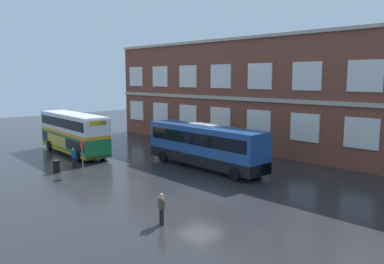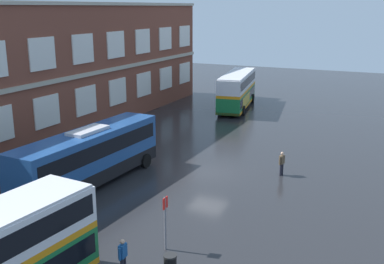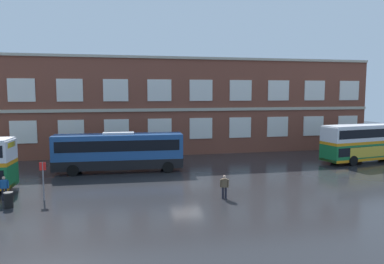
{
  "view_description": "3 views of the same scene",
  "coord_description": "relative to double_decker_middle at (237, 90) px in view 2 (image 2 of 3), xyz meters",
  "views": [
    {
      "loc": [
        16.4,
        -17.07,
        7.67
      ],
      "look_at": [
        -2.19,
        1.42,
        3.89
      ],
      "focal_mm": 35.47,
      "sensor_mm": 36.0,
      "label": 1
    },
    {
      "loc": [
        -28.49,
        -12.22,
        11.32
      ],
      "look_at": [
        2.22,
        2.29,
        2.2
      ],
      "focal_mm": 43.71,
      "sensor_mm": 36.0,
      "label": 2
    },
    {
      "loc": [
        -5.94,
        -29.3,
        7.53
      ],
      "look_at": [
        1.11,
        2.95,
        3.99
      ],
      "focal_mm": 34.55,
      "sensor_mm": 36.0,
      "label": 3
    }
  ],
  "objects": [
    {
      "name": "second_passenger",
      "position": [
        -19.59,
        -10.41,
        -1.22
      ],
      "size": [
        0.64,
        0.34,
        1.7
      ],
      "color": "black",
      "rests_on": "ground"
    },
    {
      "name": "brick_terminal_building",
      "position": [
        -21.75,
        12.34,
        3.58
      ],
      "size": [
        55.14,
        8.19,
        11.75
      ],
      "color": "brown",
      "rests_on": "ground"
    },
    {
      "name": "ground_plane",
      "position": [
        -21.36,
        -3.64,
        -2.15
      ],
      "size": [
        120.0,
        120.0,
        0.0
      ],
      "primitive_type": "plane",
      "color": "#232326"
    },
    {
      "name": "double_decker_middle",
      "position": [
        0.0,
        0.0,
        0.0
      ],
      "size": [
        11.28,
        4.43,
        4.07
      ],
      "color": "#197038",
      "rests_on": "ground"
    },
    {
      "name": "touring_coach",
      "position": [
        -26.69,
        0.43,
        -0.24
      ],
      "size": [
        12.1,
        3.31,
        3.8
      ],
      "color": "navy",
      "rests_on": "ground"
    },
    {
      "name": "waiting_passenger",
      "position": [
        -34.77,
        -7.42,
        -1.22
      ],
      "size": [
        0.64,
        0.26,
        1.7
      ],
      "color": "black",
      "rests_on": "ground"
    },
    {
      "name": "bus_stand_flag",
      "position": [
        -32.07,
        -8.05,
        -0.51
      ],
      "size": [
        0.44,
        0.1,
        2.7
      ],
      "color": "slate",
      "rests_on": "ground"
    }
  ]
}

